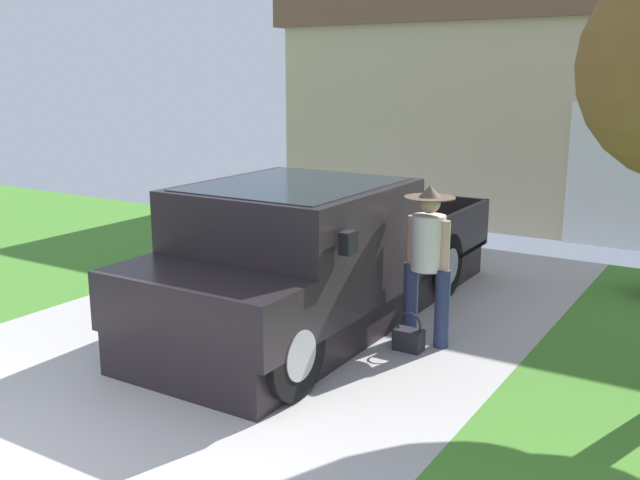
{
  "coord_description": "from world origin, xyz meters",
  "views": [
    {
      "loc": [
        4.37,
        -1.69,
        2.69
      ],
      "look_at": [
        0.6,
        4.31,
        1.04
      ],
      "focal_mm": 40.2,
      "sensor_mm": 36.0,
      "label": 1
    }
  ],
  "objects": [
    {
      "name": "pickup_truck",
      "position": [
        0.29,
        4.54,
        0.73
      ],
      "size": [
        2.11,
        5.24,
        1.6
      ],
      "rotation": [
        0.0,
        0.0,
        3.15
      ],
      "color": "black",
      "rests_on": "ground"
    },
    {
      "name": "person_with_hat",
      "position": [
        1.6,
        4.75,
        0.93
      ],
      "size": [
        0.53,
        0.5,
        1.63
      ],
      "rotation": [
        0.0,
        0.0,
        -3.3
      ],
      "color": "navy",
      "rests_on": "ground"
    },
    {
      "name": "handbag",
      "position": [
        1.55,
        4.46,
        0.13
      ],
      "size": [
        0.29,
        0.17,
        0.4
      ],
      "color": "#232328",
      "rests_on": "ground"
    },
    {
      "name": "house_with_garage",
      "position": [
        1.34,
        12.88,
        2.19
      ],
      "size": [
        10.8,
        5.67,
        4.33
      ],
      "color": "#CCB990",
      "rests_on": "ground"
    }
  ]
}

